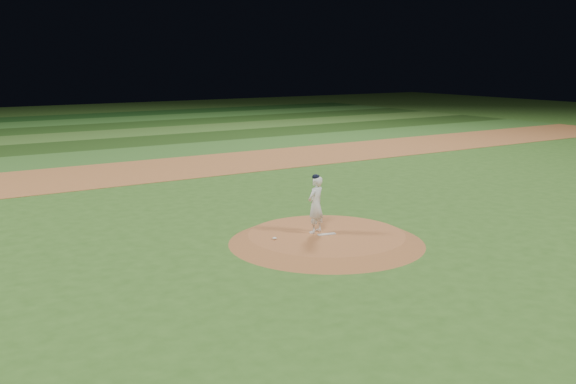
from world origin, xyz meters
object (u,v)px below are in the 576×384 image
Objects in this scene: pitchers_mound at (326,238)px; pitcher_on_mound at (316,204)px; pitching_rubber at (327,234)px; rosin_bag at (275,238)px.

pitcher_on_mound reaches higher than pitchers_mound.
pitching_rubber is 4.46× the size of rosin_bag.
rosin_bag is at bearing 168.60° from pitchers_mound.
pitcher_on_mound is at bearing -0.75° from rosin_bag.
pitching_rubber is at bearing -122.79° from pitchers_mound.
pitchers_mound is at bearing 69.43° from pitching_rubber.
pitchers_mound is 1.01m from pitcher_on_mound.
rosin_bag is 0.07× the size of pitcher_on_mound.
pitchers_mound is 10.51× the size of pitching_rubber.
rosin_bag is 1.56m from pitcher_on_mound.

